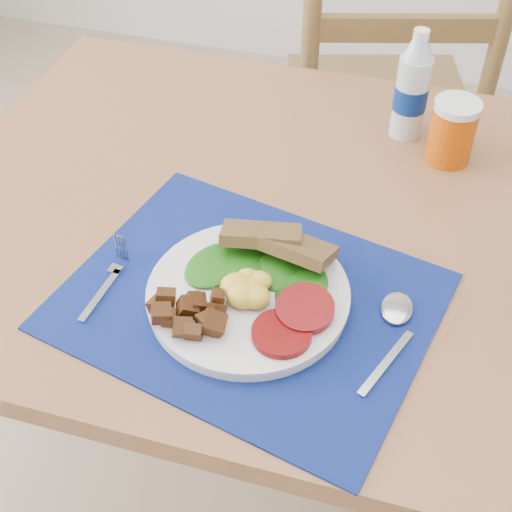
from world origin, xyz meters
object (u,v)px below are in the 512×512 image
(chair_far, at_px, (389,69))
(water_bottle, at_px, (412,90))
(breakfast_plate, at_px, (243,292))
(juice_glass, at_px, (452,133))

(chair_far, height_order, water_bottle, chair_far)
(breakfast_plate, height_order, juice_glass, juice_glass)
(breakfast_plate, bearing_deg, juice_glass, 58.33)
(breakfast_plate, distance_m, juice_glass, 0.49)
(chair_far, height_order, breakfast_plate, chair_far)
(chair_far, relative_size, breakfast_plate, 4.43)
(breakfast_plate, bearing_deg, water_bottle, 69.56)
(breakfast_plate, xyz_separation_m, water_bottle, (0.16, 0.48, 0.07))
(breakfast_plate, relative_size, water_bottle, 1.39)
(breakfast_plate, distance_m, water_bottle, 0.51)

